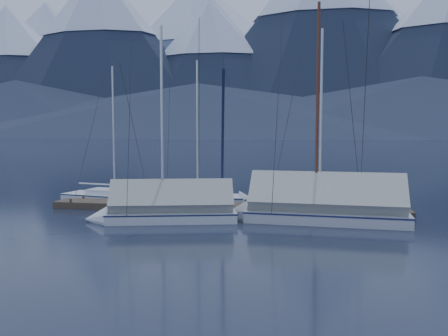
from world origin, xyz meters
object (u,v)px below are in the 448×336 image
at_px(sailboat_open_right, 329,204).
at_px(sailboat_covered_far, 160,211).
at_px(sailboat_covered_near, 312,209).
at_px(sailboat_open_mid, 206,201).
at_px(sailboat_open_left, 122,199).
at_px(person, 345,190).

bearing_deg(sailboat_open_right, sailboat_covered_far, -145.10).
height_order(sailboat_covered_near, sailboat_covered_far, sailboat_covered_near).
xyz_separation_m(sailboat_open_right, sailboat_covered_near, (-0.91, -4.06, 0.35)).
height_order(sailboat_open_mid, sailboat_covered_near, sailboat_covered_near).
height_order(sailboat_open_mid, sailboat_covered_far, sailboat_covered_far).
distance_m(sailboat_open_mid, sailboat_covered_far, 5.38).
distance_m(sailboat_open_left, sailboat_open_right, 11.65).
bearing_deg(sailboat_covered_far, sailboat_open_right, 34.90).
bearing_deg(sailboat_covered_near, sailboat_open_left, 160.56).
bearing_deg(sailboat_open_mid, sailboat_open_left, -177.41).
distance_m(sailboat_open_mid, sailboat_open_right, 6.73).
xyz_separation_m(sailboat_open_left, sailboat_covered_far, (3.99, -5.07, 0.32)).
height_order(sailboat_covered_near, person, sailboat_covered_near).
height_order(sailboat_open_right, sailboat_covered_near, sailboat_covered_near).
relative_size(sailboat_open_left, sailboat_open_mid, 0.97).
relative_size(sailboat_open_right, sailboat_covered_near, 0.96).
bearing_deg(sailboat_open_left, sailboat_covered_far, -51.80).
relative_size(sailboat_open_left, sailboat_open_right, 0.82).
bearing_deg(sailboat_covered_far, sailboat_open_mid, 80.10).
bearing_deg(sailboat_open_right, sailboat_covered_near, -102.58).
bearing_deg(sailboat_open_mid, sailboat_covered_far, -99.90).
xyz_separation_m(sailboat_covered_near, sailboat_covered_far, (-6.75, -1.28, -0.07)).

